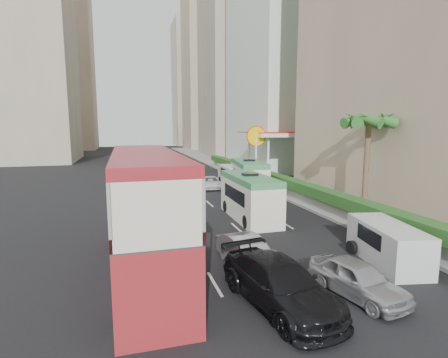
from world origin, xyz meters
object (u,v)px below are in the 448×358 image
object	(u,v)px
minibus_near	(250,197)
palm_tree	(366,170)
minibus_far	(249,177)
car_silver_lane_a	(247,266)
van_asset	(211,188)
car_silver_lane_b	(356,296)
panel_van_far	(233,176)
double_decker_bus	(146,213)
car_black	(279,305)
panel_van_near	(387,244)
shell_station	(274,156)

from	to	relation	value
minibus_near	palm_tree	world-z (taller)	palm_tree
minibus_near	minibus_far	bearing A→B (deg)	70.93
car_silver_lane_a	minibus_near	bearing A→B (deg)	60.60
van_asset	minibus_near	xyz separation A→B (m)	(-0.28, -12.06, 1.45)
car_silver_lane_b	panel_van_far	world-z (taller)	panel_van_far
double_decker_bus	car_silver_lane_a	distance (m)	4.97
car_black	palm_tree	bearing A→B (deg)	30.66
car_silver_lane_a	panel_van_far	world-z (taller)	panel_van_far
minibus_near	panel_van_near	xyz separation A→B (m)	(3.28, -8.95, -0.57)
minibus_near	palm_tree	bearing A→B (deg)	-23.11
panel_van_far	double_decker_bus	bearing A→B (deg)	-115.07
car_silver_lane_a	car_silver_lane_b	world-z (taller)	car_silver_lane_b
car_silver_lane_b	minibus_far	bearing A→B (deg)	69.66
van_asset	panel_van_near	distance (m)	21.24
palm_tree	minibus_near	bearing A→B (deg)	156.31
panel_van_far	car_black	bearing A→B (deg)	-102.34
car_black	shell_station	distance (m)	29.81
double_decker_bus	car_black	xyz separation A→B (m)	(4.12, -4.20, -2.53)
shell_station	van_asset	bearing A→B (deg)	-155.02
van_asset	minibus_far	distance (m)	4.86
panel_van_far	minibus_far	bearing A→B (deg)	-88.97
car_silver_lane_b	minibus_near	size ratio (longest dim) A/B	0.59
car_silver_lane_b	minibus_far	world-z (taller)	minibus_far
panel_van_near	palm_tree	size ratio (longest dim) A/B	0.69
car_silver_lane_b	panel_van_far	bearing A→B (deg)	71.34
double_decker_bus	minibus_far	xyz separation A→B (m)	(10.08, 15.23, -1.02)
panel_van_far	shell_station	distance (m)	6.71
car_silver_lane_a	minibus_far	distance (m)	16.98
panel_van_near	panel_van_far	xyz separation A→B (m)	(-0.29, 22.32, 0.11)
minibus_near	panel_van_far	size ratio (longest dim) A/B	1.32
double_decker_bus	car_silver_lane_b	size ratio (longest dim) A/B	2.82
car_silver_lane_b	car_black	xyz separation A→B (m)	(-2.98, 0.15, 0.00)
minibus_far	car_silver_lane_a	bearing A→B (deg)	-101.63
car_black	van_asset	bearing A→B (deg)	72.34
car_silver_lane_a	panel_van_far	size ratio (longest dim) A/B	0.80
minibus_near	van_asset	bearing A→B (deg)	89.24
car_silver_lane_a	van_asset	bearing A→B (deg)	72.32
car_black	minibus_near	world-z (taller)	minibus_near
car_silver_lane_a	panel_van_near	world-z (taller)	panel_van_near
panel_van_near	panel_van_far	bearing A→B (deg)	101.98
double_decker_bus	van_asset	world-z (taller)	double_decker_bus
van_asset	minibus_far	world-z (taller)	minibus_far
double_decker_bus	panel_van_far	world-z (taller)	double_decker_bus
car_silver_lane_b	panel_van_near	distance (m)	4.14
van_asset	minibus_near	distance (m)	12.15
car_black	minibus_near	distance (m)	11.62
double_decker_bus	minibus_near	bearing A→B (deg)	44.26
panel_van_near	car_silver_lane_b	bearing A→B (deg)	-133.41
palm_tree	car_black	bearing A→B (deg)	-139.72
minibus_near	car_silver_lane_a	bearing A→B (deg)	-110.32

